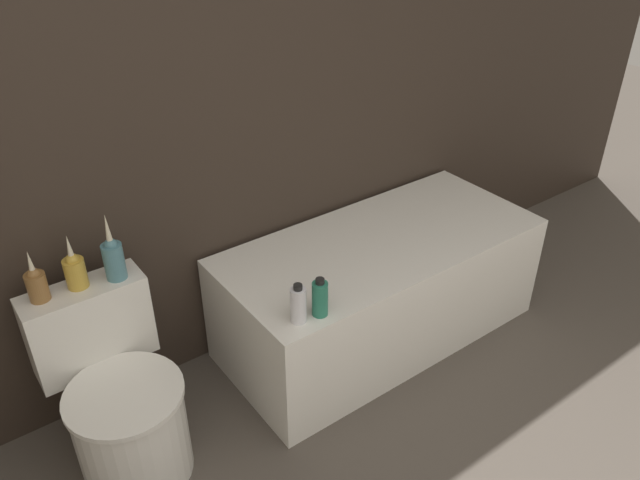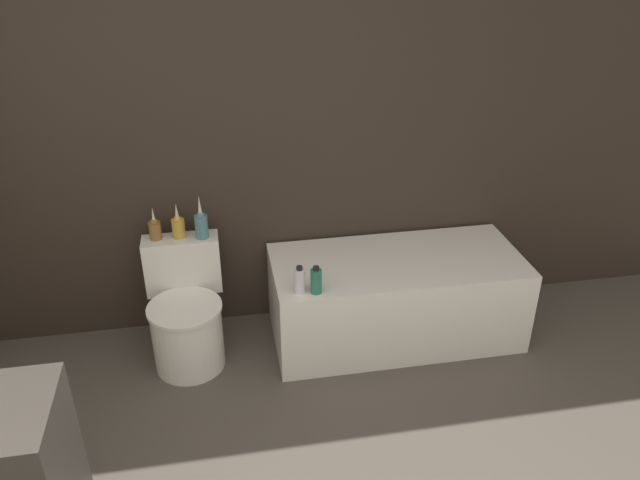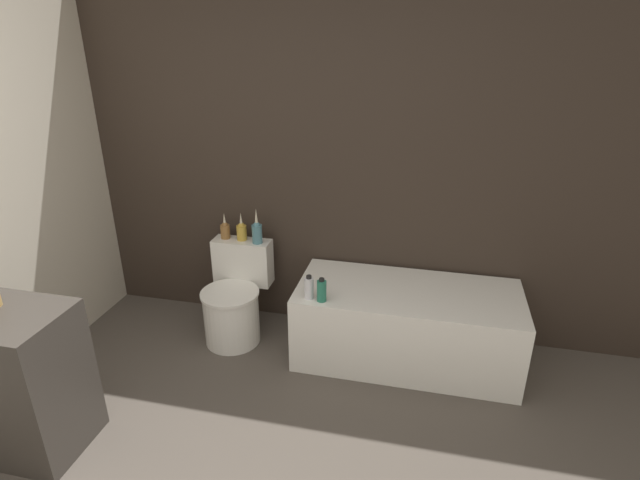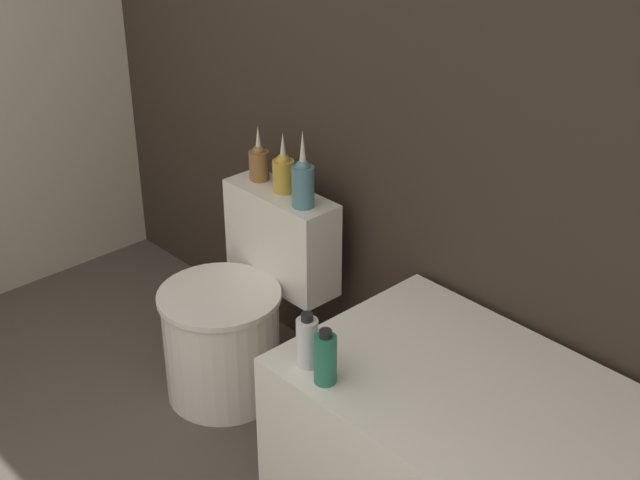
# 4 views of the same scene
# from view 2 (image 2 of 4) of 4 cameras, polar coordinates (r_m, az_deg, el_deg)

# --- Properties ---
(wall_back_tiled) EXTENTS (6.40, 0.06, 2.60)m
(wall_back_tiled) POSITION_cam_2_polar(r_m,az_deg,el_deg) (3.57, -6.45, 10.89)
(wall_back_tiled) COLOR #332821
(wall_back_tiled) RESTS_ON ground_plane
(bathtub) EXTENTS (1.48, 0.67, 0.53)m
(bathtub) POSITION_cam_2_polar(r_m,az_deg,el_deg) (3.81, 6.91, -5.18)
(bathtub) COLOR white
(bathtub) RESTS_ON ground
(toilet) EXTENTS (0.43, 0.57, 0.68)m
(toilet) POSITION_cam_2_polar(r_m,az_deg,el_deg) (3.67, -12.12, -6.80)
(toilet) COLOR white
(toilet) RESTS_ON ground
(vase_gold) EXTENTS (0.07, 0.07, 0.20)m
(vase_gold) POSITION_cam_2_polar(r_m,az_deg,el_deg) (3.63, -14.87, 1.05)
(vase_gold) COLOR olive
(vase_gold) RESTS_ON toilet
(vase_silver) EXTENTS (0.07, 0.07, 0.21)m
(vase_silver) POSITION_cam_2_polar(r_m,az_deg,el_deg) (3.62, -12.84, 1.28)
(vase_silver) COLOR gold
(vase_silver) RESTS_ON toilet
(vase_bronze) EXTENTS (0.07, 0.07, 0.26)m
(vase_bronze) POSITION_cam_2_polar(r_m,az_deg,el_deg) (3.58, -10.80, 1.49)
(vase_bronze) COLOR teal
(vase_bronze) RESTS_ON toilet
(shampoo_bottle_tall) EXTENTS (0.06, 0.06, 0.16)m
(shampoo_bottle_tall) POSITION_cam_2_polar(r_m,az_deg,el_deg) (3.31, -1.87, -3.73)
(shampoo_bottle_tall) COLOR silver
(shampoo_bottle_tall) RESTS_ON bathtub
(shampoo_bottle_short) EXTENTS (0.06, 0.06, 0.16)m
(shampoo_bottle_short) POSITION_cam_2_polar(r_m,az_deg,el_deg) (3.31, -0.35, -3.74)
(shampoo_bottle_short) COLOR #267259
(shampoo_bottle_short) RESTS_ON bathtub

